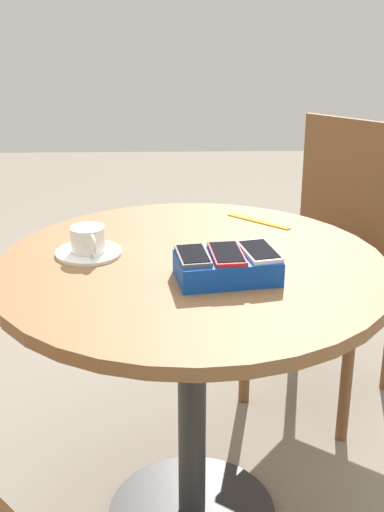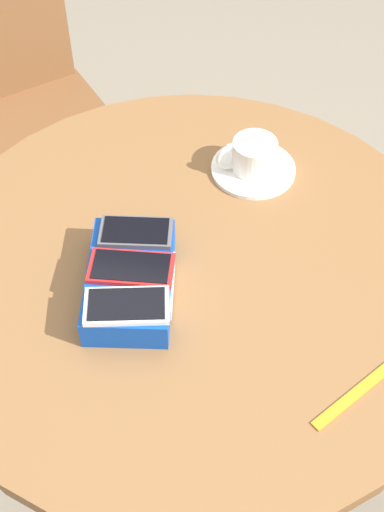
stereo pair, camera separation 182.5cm
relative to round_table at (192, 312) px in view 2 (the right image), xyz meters
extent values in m
plane|color=gray|center=(0.00, 0.00, -0.59)|extent=(8.00, 8.00, 0.00)
cylinder|color=#2D2D2D|center=(0.00, 0.00, -0.58)|extent=(0.44, 0.44, 0.02)
cylinder|color=#2D2D2D|center=(0.00, 0.00, -0.23)|extent=(0.07, 0.07, 0.67)
cylinder|color=brown|center=(0.00, 0.00, 0.12)|extent=(0.90, 0.90, 0.03)
cube|color=#0F42AD|center=(-0.07, 0.08, 0.16)|extent=(0.23, 0.16, 0.05)
cube|color=white|center=(-0.06, 0.02, 0.15)|extent=(0.12, 0.02, 0.02)
cube|color=silver|center=(-0.14, 0.07, 0.19)|extent=(0.09, 0.14, 0.01)
cube|color=black|center=(-0.14, 0.07, 0.20)|extent=(0.08, 0.12, 0.00)
cube|color=red|center=(-0.07, 0.08, 0.19)|extent=(0.08, 0.14, 0.01)
cube|color=black|center=(-0.07, 0.08, 0.20)|extent=(0.07, 0.12, 0.00)
cube|color=#515156|center=(0.00, 0.09, 0.19)|extent=(0.08, 0.12, 0.01)
cube|color=black|center=(0.00, 0.09, 0.20)|extent=(0.07, 0.11, 0.00)
cylinder|color=white|center=(0.24, -0.07, 0.14)|extent=(0.16, 0.16, 0.01)
cylinder|color=white|center=(0.24, -0.07, 0.17)|extent=(0.08, 0.08, 0.06)
cylinder|color=olive|center=(0.24, -0.07, 0.20)|extent=(0.07, 0.07, 0.00)
torus|color=white|center=(0.23, -0.03, 0.17)|extent=(0.03, 0.05, 0.05)
cube|color=orange|center=(-0.18, -0.28, 0.14)|extent=(0.15, 0.13, 0.00)
cube|color=brown|center=(0.57, 0.51, -0.15)|extent=(0.56, 0.56, 0.02)
cylinder|color=brown|center=(0.32, 0.52, -0.37)|extent=(0.04, 0.04, 0.43)
cylinder|color=brown|center=(0.55, 0.26, -0.37)|extent=(0.04, 0.04, 0.43)
cylinder|color=brown|center=(0.81, 0.50, -0.37)|extent=(0.04, 0.04, 0.43)
camera|label=1|loc=(0.04, 1.49, 0.76)|focal=50.00mm
camera|label=2|loc=(-0.73, -0.14, 1.04)|focal=50.00mm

